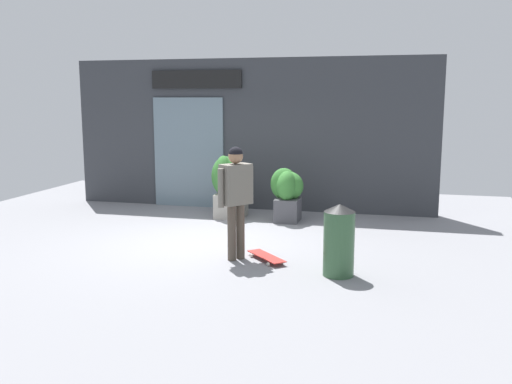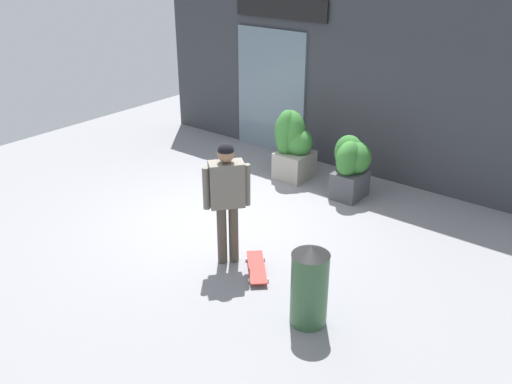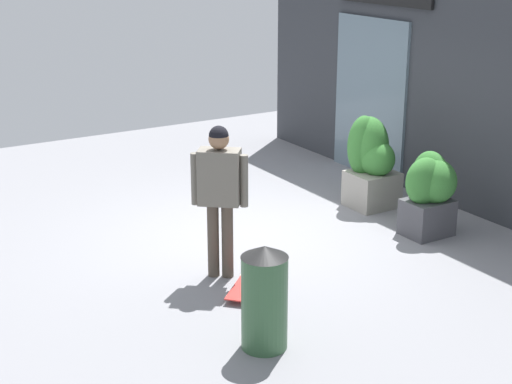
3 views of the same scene
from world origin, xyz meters
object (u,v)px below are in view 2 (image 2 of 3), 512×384
object	(u,v)px
skateboarder	(227,191)
planter_box_right	(351,163)
planter_box_left	(292,143)
trash_bin	(309,285)
skateboard	(257,267)

from	to	relation	value
skateboarder	planter_box_right	world-z (taller)	skateboarder
planter_box_left	trash_bin	xyz separation A→B (m)	(2.61, -3.36, -0.17)
skateboard	skateboarder	bearing A→B (deg)	-127.71
planter_box_left	planter_box_right	xyz separation A→B (m)	(1.25, -0.06, -0.07)
skateboarder	skateboard	xyz separation A→B (m)	(0.46, 0.04, -1.01)
skateboard	planter_box_right	distance (m)	2.90
planter_box_left	trash_bin	size ratio (longest dim) A/B	1.27
trash_bin	planter_box_left	bearing A→B (deg)	127.87
skateboarder	planter_box_right	xyz separation A→B (m)	(0.24, 2.88, -0.46)
skateboarder	planter_box_right	distance (m)	2.93
skateboard	planter_box_right	world-z (taller)	planter_box_right
planter_box_right	trash_bin	xyz separation A→B (m)	(1.36, -3.31, -0.10)
skateboard	planter_box_left	distance (m)	3.31
planter_box_left	planter_box_right	distance (m)	1.26
skateboarder	planter_box_right	size ratio (longest dim) A/B	1.63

